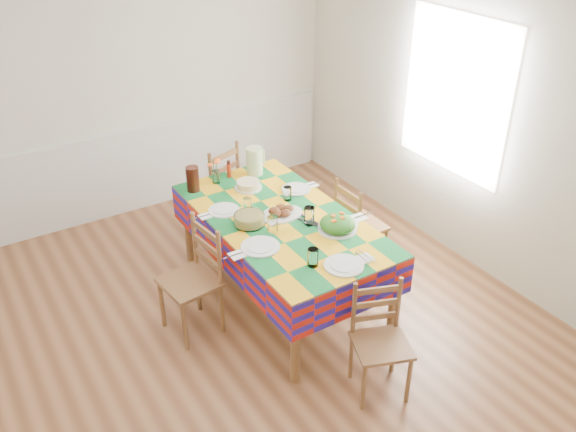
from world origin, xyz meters
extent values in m
cube|color=brown|center=(0.00, 0.00, -0.02)|extent=(4.50, 5.00, 0.04)
cube|color=beige|center=(0.00, 2.52, 1.35)|extent=(4.50, 0.04, 2.70)
cube|color=beige|center=(2.27, 0.00, 1.35)|extent=(0.04, 5.00, 2.70)
cube|color=silver|center=(0.00, 2.47, 0.90)|extent=(4.41, 0.06, 0.04)
cube|color=silver|center=(0.00, 2.48, 0.45)|extent=(4.41, 0.03, 0.90)
plane|color=white|center=(2.23, 0.30, 1.50)|extent=(0.00, 1.40, 1.40)
cylinder|color=brown|center=(0.03, -0.55, 0.36)|extent=(0.07, 0.07, 0.73)
cylinder|color=brown|center=(0.93, -0.55, 0.36)|extent=(0.07, 0.07, 0.73)
cylinder|color=brown|center=(0.03, 1.27, 0.36)|extent=(0.07, 0.07, 0.73)
cylinder|color=brown|center=(0.93, 1.27, 0.36)|extent=(0.07, 0.07, 0.73)
cube|color=brown|center=(0.48, 0.36, 0.75)|extent=(1.02, 1.95, 0.04)
cube|color=#B41A0F|center=(0.48, 0.36, 0.77)|extent=(1.07, 1.99, 0.01)
cube|color=#B41A0F|center=(-0.05, 0.36, 0.61)|extent=(0.01, 1.99, 0.31)
cube|color=#B41A0F|center=(1.02, 0.36, 0.61)|extent=(0.01, 1.99, 0.31)
cube|color=#B41A0F|center=(0.48, -0.63, 0.61)|extent=(1.07, 0.01, 0.31)
cube|color=#B41A0F|center=(0.48, 1.35, 0.61)|extent=(1.07, 0.01, 0.31)
cylinder|color=white|center=(0.50, -0.46, 0.78)|extent=(0.29, 0.29, 0.01)
cylinder|color=white|center=(0.50, -0.46, 0.79)|extent=(0.20, 0.20, 0.01)
cylinder|color=white|center=(0.32, -0.33, 0.85)|extent=(0.08, 0.08, 0.14)
cube|color=white|center=(0.69, -0.46, 0.78)|extent=(0.11, 0.11, 0.01)
cube|color=silver|center=(0.67, -0.46, 0.78)|extent=(0.01, 0.18, 0.00)
cube|color=silver|center=(0.72, -0.46, 0.78)|extent=(0.01, 0.21, 0.00)
cylinder|color=white|center=(0.12, 0.07, 0.78)|extent=(0.29, 0.29, 0.02)
cylinder|color=white|center=(0.12, 0.07, 0.79)|extent=(0.21, 0.21, 0.01)
cylinder|color=white|center=(0.31, 0.20, 0.85)|extent=(0.08, 0.08, 0.14)
cube|color=white|center=(-0.08, 0.07, 0.78)|extent=(0.11, 0.11, 0.01)
cube|color=silver|center=(-0.10, 0.07, 0.78)|extent=(0.19, 0.01, 0.00)
cube|color=silver|center=(-0.05, 0.07, 0.78)|extent=(0.22, 0.01, 0.00)
cylinder|color=white|center=(0.14, 0.71, 0.78)|extent=(0.26, 0.26, 0.01)
cylinder|color=white|center=(0.14, 0.71, 0.79)|extent=(0.18, 0.18, 0.01)
cylinder|color=white|center=(0.30, 0.59, 0.84)|extent=(0.07, 0.07, 0.12)
cube|color=white|center=(-0.03, 0.71, 0.78)|extent=(0.10, 0.10, 0.01)
cube|color=silver|center=(-0.05, 0.71, 0.78)|extent=(0.16, 0.01, 0.00)
cube|color=silver|center=(-0.01, 0.71, 0.78)|extent=(0.19, 0.01, 0.00)
cylinder|color=white|center=(0.81, 0.03, 0.78)|extent=(0.31, 0.31, 0.02)
cylinder|color=white|center=(0.81, 0.03, 0.80)|extent=(0.22, 0.22, 0.01)
cylinder|color=white|center=(0.62, 0.16, 0.85)|extent=(0.09, 0.09, 0.15)
cube|color=white|center=(1.02, 0.03, 0.78)|extent=(0.11, 0.11, 0.01)
cube|color=silver|center=(0.99, 0.03, 0.79)|extent=(0.19, 0.01, 0.00)
cube|color=silver|center=(1.04, 0.03, 0.79)|extent=(0.23, 0.01, 0.00)
cylinder|color=white|center=(0.84, 0.70, 0.78)|extent=(0.25, 0.25, 0.01)
cylinder|color=white|center=(0.84, 0.70, 0.79)|extent=(0.18, 0.18, 0.01)
cylinder|color=white|center=(0.68, 0.59, 0.84)|extent=(0.07, 0.07, 0.12)
cube|color=white|center=(1.01, 0.70, 0.78)|extent=(0.09, 0.09, 0.01)
cube|color=silver|center=(0.99, 0.70, 0.78)|extent=(0.16, 0.01, 0.00)
cube|color=silver|center=(1.03, 0.70, 0.78)|extent=(0.19, 0.01, 0.00)
ellipsoid|color=white|center=(0.50, 0.39, 0.78)|extent=(0.37, 0.27, 0.02)
ellipsoid|color=black|center=(0.57, 0.39, 0.82)|extent=(0.10, 0.08, 0.05)
ellipsoid|color=black|center=(0.52, 0.44, 0.82)|extent=(0.10, 0.08, 0.05)
ellipsoid|color=black|center=(0.45, 0.43, 0.82)|extent=(0.10, 0.08, 0.05)
ellipsoid|color=black|center=(0.44, 0.37, 0.82)|extent=(0.10, 0.08, 0.05)
ellipsoid|color=black|center=(0.51, 0.34, 0.82)|extent=(0.10, 0.08, 0.05)
cylinder|color=white|center=(0.75, -0.03, 0.78)|extent=(0.31, 0.31, 0.01)
ellipsoid|color=#194711|center=(0.75, -0.03, 0.83)|extent=(0.28, 0.28, 0.12)
cube|color=#FF5E16|center=(0.69, -0.06, 0.89)|extent=(0.04, 0.03, 0.01)
cube|color=#FF5E16|center=(0.73, 0.00, 0.89)|extent=(0.04, 0.04, 0.01)
cube|color=#FF5E16|center=(0.78, -0.06, 0.89)|extent=(0.03, 0.04, 0.01)
cube|color=#FF5E16|center=(0.82, 0.00, 0.89)|extent=(0.04, 0.04, 0.01)
cylinder|color=white|center=(0.21, 0.41, 0.82)|extent=(0.25, 0.25, 0.09)
cylinder|color=tan|center=(0.21, 0.41, 0.82)|extent=(0.23, 0.23, 0.07)
cylinder|color=white|center=(0.50, 0.95, 0.78)|extent=(0.24, 0.24, 0.01)
cylinder|color=tan|center=(0.50, 0.95, 0.82)|extent=(0.21, 0.21, 0.06)
cube|color=black|center=(0.60, 0.25, 0.78)|extent=(0.13, 0.30, 0.01)
cube|color=black|center=(0.65, 0.27, 0.78)|extent=(0.06, 0.31, 0.01)
cylinder|color=white|center=(0.31, 1.20, 0.84)|extent=(0.07, 0.07, 0.12)
cylinder|color=#306521|center=(0.29, 1.20, 0.88)|extent=(0.01, 0.01, 0.17)
ellipsoid|color=#FF5E16|center=(0.26, 1.20, 0.97)|extent=(0.06, 0.06, 0.02)
cylinder|color=#306521|center=(0.33, 1.21, 0.88)|extent=(0.01, 0.01, 0.17)
ellipsoid|color=#FF5E16|center=(0.35, 1.22, 0.98)|extent=(0.06, 0.06, 0.02)
cylinder|color=#306521|center=(0.31, 1.18, 0.88)|extent=(0.01, 0.01, 0.17)
ellipsoid|color=#FF5E16|center=(0.31, 1.16, 1.00)|extent=(0.06, 0.06, 0.02)
cylinder|color=#AD290D|center=(0.46, 1.24, 0.86)|extent=(0.04, 0.04, 0.16)
cylinder|color=beige|center=(0.69, 1.17, 0.90)|extent=(0.15, 0.15, 0.26)
cylinder|color=black|center=(0.08, 1.17, 0.89)|extent=(0.11, 0.11, 0.23)
cube|color=white|center=(0.49, -0.56, 0.79)|extent=(0.08, 0.03, 0.02)
cylinder|color=brown|center=(0.28, -1.02, 0.20)|extent=(0.03, 0.03, 0.40)
cylinder|color=brown|center=(0.58, -1.14, 0.20)|extent=(0.03, 0.03, 0.40)
cylinder|color=brown|center=(0.39, -0.74, 0.20)|extent=(0.03, 0.03, 0.40)
cylinder|color=brown|center=(0.69, -0.86, 0.20)|extent=(0.03, 0.03, 0.40)
cube|color=brown|center=(0.48, -0.94, 0.41)|extent=(0.48, 0.47, 0.03)
cylinder|color=brown|center=(0.39, -0.73, 0.62)|extent=(0.03, 0.03, 0.44)
cylinder|color=brown|center=(0.69, -0.85, 0.62)|extent=(0.03, 0.03, 0.44)
cube|color=brown|center=(0.54, -0.79, 0.53)|extent=(0.31, 0.13, 0.04)
cube|color=brown|center=(0.54, -0.79, 0.65)|extent=(0.31, 0.13, 0.04)
cube|color=brown|center=(0.54, -0.79, 0.76)|extent=(0.31, 0.13, 0.04)
cylinder|color=brown|center=(0.60, 1.88, 0.23)|extent=(0.04, 0.04, 0.45)
cylinder|color=brown|center=(0.26, 1.77, 0.23)|extent=(0.04, 0.04, 0.45)
cylinder|color=brown|center=(0.71, 1.56, 0.23)|extent=(0.04, 0.04, 0.45)
cylinder|color=brown|center=(0.36, 1.44, 0.23)|extent=(0.04, 0.04, 0.45)
cube|color=brown|center=(0.48, 1.66, 0.47)|extent=(0.53, 0.52, 0.03)
cylinder|color=brown|center=(0.71, 1.55, 0.70)|extent=(0.04, 0.04, 0.50)
cylinder|color=brown|center=(0.37, 1.43, 0.70)|extent=(0.04, 0.04, 0.50)
cube|color=brown|center=(0.54, 1.49, 0.60)|extent=(0.35, 0.13, 0.05)
cube|color=brown|center=(0.54, 1.49, 0.74)|extent=(0.35, 0.13, 0.05)
cube|color=brown|center=(0.54, 1.49, 0.87)|extent=(0.35, 0.13, 0.05)
cylinder|color=brown|center=(-0.54, 0.52, 0.22)|extent=(0.04, 0.04, 0.45)
cylinder|color=brown|center=(-0.50, 0.16, 0.22)|extent=(0.04, 0.04, 0.45)
cylinder|color=brown|center=(-0.21, 0.56, 0.22)|extent=(0.04, 0.04, 0.45)
cylinder|color=brown|center=(-0.17, 0.20, 0.22)|extent=(0.04, 0.04, 0.45)
cube|color=brown|center=(-0.36, 0.36, 0.46)|extent=(0.44, 0.46, 0.03)
cylinder|color=brown|center=(-0.20, 0.56, 0.69)|extent=(0.04, 0.04, 0.50)
cylinder|color=brown|center=(-0.16, 0.20, 0.69)|extent=(0.04, 0.04, 0.50)
cube|color=brown|center=(-0.18, 0.38, 0.59)|extent=(0.06, 0.36, 0.05)
cube|color=brown|center=(-0.18, 0.38, 0.72)|extent=(0.06, 0.36, 0.05)
cube|color=brown|center=(-0.18, 0.38, 0.85)|extent=(0.06, 0.36, 0.05)
cylinder|color=brown|center=(1.48, 0.19, 0.21)|extent=(0.03, 0.03, 0.42)
cylinder|color=brown|center=(1.48, 0.53, 0.21)|extent=(0.03, 0.03, 0.42)
cylinder|color=brown|center=(1.17, 0.19, 0.21)|extent=(0.03, 0.03, 0.42)
cylinder|color=brown|center=(1.16, 0.53, 0.21)|extent=(0.03, 0.03, 0.42)
cube|color=brown|center=(1.32, 0.36, 0.43)|extent=(0.38, 0.40, 0.03)
cylinder|color=brown|center=(1.16, 0.19, 0.65)|extent=(0.03, 0.03, 0.47)
cylinder|color=brown|center=(1.15, 0.53, 0.65)|extent=(0.03, 0.03, 0.47)
cube|color=brown|center=(1.16, 0.36, 0.56)|extent=(0.02, 0.34, 0.05)
cube|color=brown|center=(1.16, 0.36, 0.68)|extent=(0.02, 0.34, 0.05)
cube|color=brown|center=(1.16, 0.36, 0.80)|extent=(0.02, 0.34, 0.05)
camera|label=1|loc=(-1.73, -3.25, 3.28)|focal=38.00mm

